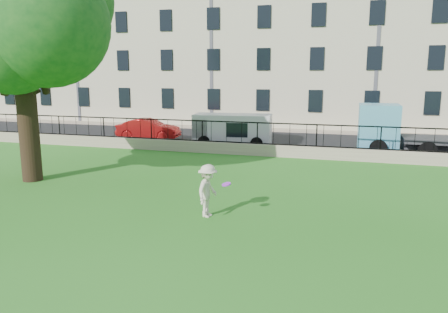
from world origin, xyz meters
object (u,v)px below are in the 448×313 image
(frisbee, at_px, (226,184))
(tree, at_px, (17,12))
(blue_truck, at_px, (421,131))
(red_sedan, at_px, (148,129))
(man, at_px, (208,191))
(white_van, at_px, (233,130))

(frisbee, bearing_deg, tree, 165.65)
(tree, distance_m, blue_truck, 19.31)
(red_sedan, relative_size, blue_truck, 0.64)
(tree, relative_size, blue_truck, 1.58)
(frisbee, xyz_separation_m, red_sedan, (-9.18, 13.41, -0.37))
(man, distance_m, white_van, 12.71)
(tree, bearing_deg, blue_truck, 33.03)
(tree, xyz_separation_m, man, (8.27, -2.27, -5.67))
(frisbee, relative_size, white_van, 0.06)
(man, bearing_deg, white_van, 17.42)
(man, relative_size, blue_truck, 0.26)
(tree, xyz_separation_m, frisbee, (8.83, -2.26, -5.43))
(blue_truck, bearing_deg, tree, -147.98)
(tree, bearing_deg, frisbee, -14.35)
(man, height_order, red_sedan, man)
(man, height_order, blue_truck, blue_truck)
(tree, height_order, blue_truck, tree)
(white_van, height_order, blue_truck, blue_truck)
(man, relative_size, red_sedan, 0.40)
(white_van, bearing_deg, tree, -124.56)
(red_sedan, distance_m, blue_truck, 16.00)
(red_sedan, bearing_deg, man, -153.57)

